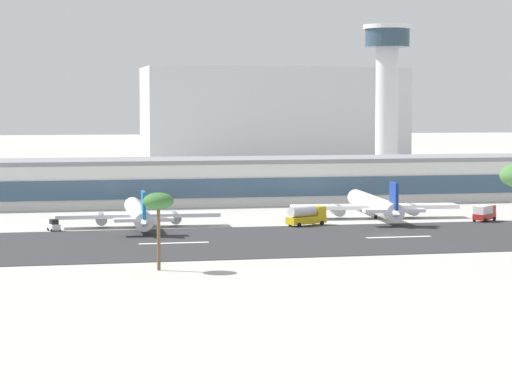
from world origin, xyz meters
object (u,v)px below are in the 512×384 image
Objects in this scene: airliner_navy_tail_gate_1 at (376,206)px; service_box_truck_2 at (485,213)px; control_tower at (387,85)px; palm_tree_2 at (158,203)px; airliner_blue_tail_gate_0 at (138,214)px; terminal_building at (224,181)px; distant_hotel_block at (274,120)px; service_baggage_tug_0 at (54,225)px; service_fuel_truck_1 at (306,215)px.

service_box_truck_2 is (19.91, -9.66, -0.96)m from airliner_navy_tail_gate_1.
control_tower reaches higher than palm_tree_2.
airliner_blue_tail_gate_0 is at bearing 101.76° from airliner_navy_tail_gate_1.
palm_tree_2 is at bearing 179.16° from airliner_blue_tail_gate_0.
airliner_navy_tail_gate_1 is at bearing -81.32° from airliner_blue_tail_gate_0.
control_tower is 1.20× the size of airliner_blue_tail_gate_0.
terminal_building is 74.76m from control_tower.
control_tower is at bearing -75.85° from distant_hotel_block.
palm_tree_2 is at bearing 174.88° from service_box_truck_2.
airliner_navy_tail_gate_1 is 11.78× the size of service_baggage_tug_0.
service_fuel_truck_1 is (-31.55, -165.20, -16.26)m from distant_hotel_block.
service_baggage_tug_0 is at bearing -116.01° from distant_hotel_block.
service_fuel_truck_1 is at bearing -117.17° from control_tower.
service_baggage_tug_0 is 48.52m from service_fuel_truck_1.
airliner_blue_tail_gate_0 is (-25.63, -48.25, -2.83)m from terminal_building.
terminal_building is 65.92m from service_baggage_tug_0.
control_tower is 170.30m from palm_tree_2.
control_tower reaches higher than terminal_building.
service_baggage_tug_0 is 54.66m from palm_tree_2.
airliner_blue_tail_gate_0 is 16.36m from service_baggage_tug_0.
terminal_building is at bearing -26.00° from airliner_blue_tail_gate_0.
control_tower is at bearing 60.15° from palm_tree_2.
service_baggage_tug_0 is (-80.04, -164.01, -17.24)m from distant_hotel_block.
airliner_navy_tail_gate_1 reaches higher than service_fuel_truck_1.
service_box_truck_2 is at bearing -110.84° from airliner_navy_tail_gate_1.
airliner_blue_tail_gate_0 is 69.84m from service_box_truck_2.
airliner_blue_tail_gate_0 is 3.49× the size of palm_tree_2.
airliner_navy_tail_gate_1 is 22.16m from service_box_truck_2.
palm_tree_2 is (-35.12, -51.10, 7.64)m from service_fuel_truck_1.
terminal_building is 3.86× the size of airliner_navy_tail_gate_1.
airliner_navy_tail_gate_1 is 6.74× the size of service_box_truck_2.
service_fuel_truck_1 is 1.43× the size of service_box_truck_2.
service_box_truck_2 is 0.55× the size of palm_tree_2.
palm_tree_2 is at bearing 144.22° from airliner_navy_tail_gate_1.
service_fuel_truck_1 is 62.47m from palm_tree_2.
service_box_truck_2 is (44.10, -52.05, -3.63)m from terminal_building.
control_tower is 0.52× the size of distant_hotel_block.
service_fuel_truck_1 is (6.80, -52.06, -3.39)m from terminal_building.
terminal_building is 26.03× the size of service_box_truck_2.
distant_hotel_block is 8.14× the size of palm_tree_2.
terminal_building is at bearing -54.40° from service_baggage_tug_0.
control_tower reaches higher than airliner_blue_tail_gate_0.
distant_hotel_block is 226.50m from palm_tree_2.
control_tower is (55.87, 43.57, 23.85)m from terminal_building.
terminal_building is 1.76× the size of distant_hotel_block.
service_baggage_tug_0 is at bearing 101.23° from airliner_blue_tail_gate_0.
distant_hotel_block reaches higher than airliner_blue_tail_gate_0.
service_baggage_tug_0 is 85.82m from service_box_truck_2.
terminal_building is 54.70m from airliner_blue_tail_gate_0.
service_baggage_tug_0 is at bearing -129.34° from terminal_building.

